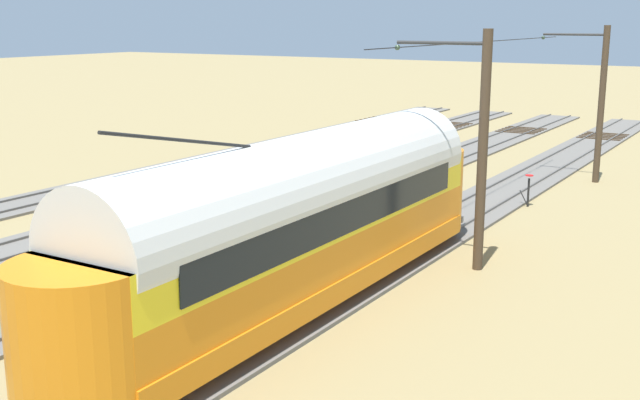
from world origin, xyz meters
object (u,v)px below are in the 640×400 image
Objects in this scene: vintage_streetcar at (303,217)px; switch_stand at (528,189)px; catenary_pole_foreground at (600,101)px; catenary_pole_mid_near at (480,147)px.

vintage_streetcar reaches higher than switch_stand.
switch_stand is at bearing 80.33° from catenary_pole_foreground.
catenary_pole_mid_near is (0.00, 14.58, 0.00)m from catenary_pole_foreground.
vintage_streetcar is 13.62m from switch_stand.
vintage_streetcar is 2.47× the size of catenary_pole_foreground.
switch_stand is at bearing -96.60° from vintage_streetcar.
catenary_pole_foreground reaches higher than switch_stand.
catenary_pole_foreground is at bearing -97.57° from vintage_streetcar.
switch_stand is (1.05, -8.40, -2.84)m from catenary_pole_mid_near.
catenary_pole_mid_near is at bearing 97.15° from switch_stand.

